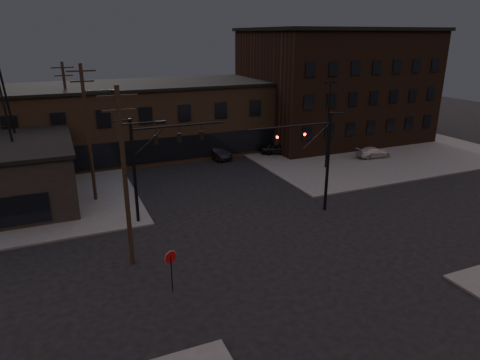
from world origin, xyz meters
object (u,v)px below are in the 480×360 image
(parked_car_lot_a, at_px, (277,148))
(traffic_signal_near, at_px, (316,153))
(parked_car_lot_b, at_px, (374,152))
(car_crossing, at_px, (216,152))
(stop_sign, at_px, (171,262))
(traffic_signal_far, at_px, (151,157))

(parked_car_lot_a, bearing_deg, traffic_signal_near, -175.20)
(parked_car_lot_b, distance_m, car_crossing, 18.20)
(parked_car_lot_a, bearing_deg, car_crossing, 100.12)
(parked_car_lot_a, distance_m, parked_car_lot_b, 11.07)
(traffic_signal_near, bearing_deg, car_crossing, 95.32)
(stop_sign, xyz_separation_m, parked_car_lot_a, (18.83, 22.80, -1.02))
(traffic_signal_near, xyz_separation_m, parked_car_lot_b, (14.95, 10.59, -4.20))
(traffic_signal_near, height_order, parked_car_lot_b, traffic_signal_near)
(traffic_signal_near, bearing_deg, parked_car_lot_a, 71.45)
(parked_car_lot_b, xyz_separation_m, car_crossing, (-16.62, 7.40, 0.03))
(parked_car_lot_a, bearing_deg, traffic_signal_far, 149.47)
(stop_sign, xyz_separation_m, parked_car_lot_b, (28.31, 17.07, -1.11))
(parked_car_lot_b, bearing_deg, stop_sign, 126.26)
(parked_car_lot_b, height_order, car_crossing, car_crossing)
(stop_sign, bearing_deg, parked_car_lot_b, 31.10)
(parked_car_lot_a, height_order, car_crossing, car_crossing)
(traffic_signal_far, distance_m, parked_car_lot_b, 28.26)
(traffic_signal_near, height_order, stop_sign, traffic_signal_near)
(traffic_signal_far, bearing_deg, traffic_signal_near, -16.17)
(traffic_signal_near, bearing_deg, traffic_signal_far, 163.83)
(parked_car_lot_a, relative_size, car_crossing, 0.85)
(stop_sign, height_order, car_crossing, stop_sign)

